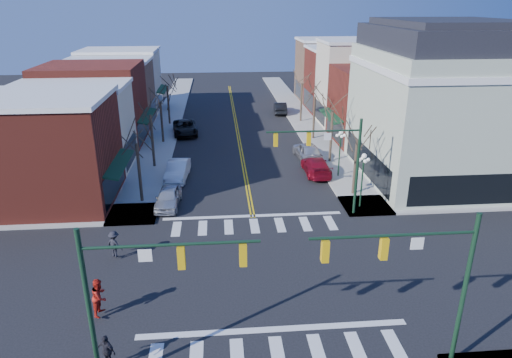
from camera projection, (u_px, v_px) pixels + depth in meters
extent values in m
plane|color=black|center=(263.00, 276.00, 26.05)|extent=(160.00, 160.00, 0.00)
cube|color=#9E9B93|center=(152.00, 163.00, 43.88)|extent=(3.50, 70.00, 0.15)
cube|color=#9E9B93|center=(331.00, 158.00, 45.28)|extent=(3.50, 70.00, 0.15)
cube|color=maroon|center=(43.00, 153.00, 34.26)|extent=(10.00, 8.50, 8.00)
cube|color=beige|center=(73.00, 129.00, 41.54)|extent=(10.00, 7.00, 7.50)
cube|color=maroon|center=(94.00, 105.00, 48.78)|extent=(10.00, 9.00, 8.50)
cube|color=#8A654C|center=(110.00, 94.00, 56.56)|extent=(10.00, 7.50, 7.80)
cube|color=beige|center=(122.00, 82.00, 63.68)|extent=(10.00, 8.00, 8.20)
cube|color=maroon|center=(381.00, 105.00, 49.73)|extent=(10.00, 8.50, 8.00)
cube|color=beige|center=(361.00, 84.00, 56.55)|extent=(10.00, 7.00, 10.00)
cube|color=maroon|center=(344.00, 81.00, 63.78)|extent=(10.00, 8.00, 8.50)
cube|color=#8A654C|center=(331.00, 71.00, 71.11)|extent=(10.00, 8.00, 9.00)
cube|color=#AFBAA1|center=(439.00, 116.00, 38.82)|extent=(12.00, 14.00, 11.00)
cube|color=white|center=(446.00, 67.00, 37.33)|extent=(12.25, 14.25, 0.50)
cube|color=black|center=(451.00, 38.00, 36.49)|extent=(11.40, 13.40, 1.80)
cube|color=black|center=(453.00, 23.00, 36.09)|extent=(9.80, 11.80, 0.60)
cylinder|color=#14331E|center=(90.00, 313.00, 17.29)|extent=(0.20, 0.20, 7.20)
cylinder|color=#14331E|center=(171.00, 245.00, 16.52)|extent=(6.50, 0.12, 0.12)
cube|color=gold|center=(181.00, 258.00, 16.75)|extent=(0.28, 0.28, 0.90)
cube|color=gold|center=(243.00, 255.00, 16.93)|extent=(0.28, 0.28, 0.90)
cylinder|color=#14331E|center=(464.00, 293.00, 18.47)|extent=(0.20, 0.20, 7.20)
cylinder|color=#14331E|center=(394.00, 235.00, 17.19)|extent=(6.50, 0.12, 0.12)
cube|color=gold|center=(384.00, 248.00, 17.36)|extent=(0.28, 0.28, 0.90)
cube|color=gold|center=(325.00, 251.00, 17.18)|extent=(0.28, 0.28, 0.90)
cylinder|color=#14331E|center=(357.00, 169.00, 32.20)|extent=(0.20, 0.20, 7.20)
cylinder|color=#14331E|center=(314.00, 131.00, 30.92)|extent=(6.50, 0.12, 0.12)
cube|color=gold|center=(309.00, 139.00, 31.09)|extent=(0.28, 0.28, 0.90)
cube|color=gold|center=(276.00, 140.00, 30.91)|extent=(0.28, 0.28, 0.90)
cylinder|color=#14331E|center=(362.00, 183.00, 33.87)|extent=(0.12, 0.12, 4.00)
sphere|color=white|center=(364.00, 156.00, 33.08)|extent=(0.36, 0.36, 0.36)
cylinder|color=#14331E|center=(339.00, 156.00, 39.90)|extent=(0.12, 0.12, 4.00)
sphere|color=white|center=(341.00, 132.00, 39.11)|extent=(0.36, 0.36, 0.36)
cylinder|color=#382B21|center=(140.00, 174.00, 34.72)|extent=(0.24, 0.24, 4.76)
cylinder|color=#382B21|center=(152.00, 142.00, 42.09)|extent=(0.24, 0.24, 5.04)
cylinder|color=#382B21|center=(162.00, 123.00, 49.60)|extent=(0.24, 0.24, 4.55)
cylinder|color=#382B21|center=(169.00, 105.00, 56.96)|extent=(0.24, 0.24, 4.90)
cylinder|color=#382B21|center=(355.00, 168.00, 36.09)|extent=(0.24, 0.24, 4.62)
cylinder|color=#382B21|center=(331.00, 137.00, 43.41)|extent=(0.24, 0.24, 5.18)
cylinder|color=#382B21|center=(314.00, 118.00, 50.90)|extent=(0.24, 0.24, 4.83)
cylinder|color=#382B21|center=(301.00, 103.00, 58.29)|extent=(0.24, 0.24, 4.97)
imported|color=#BCBDC1|center=(168.00, 197.00, 34.62)|extent=(2.00, 4.42, 1.47)
imported|color=white|center=(178.00, 170.00, 39.94)|extent=(2.10, 4.97, 1.60)
imported|color=black|center=(185.00, 128.00, 53.33)|extent=(3.31, 6.04, 1.60)
imported|color=maroon|center=(316.00, 166.00, 41.11)|extent=(2.12, 5.21, 1.51)
imported|color=#B6B6BB|center=(307.00, 151.00, 44.97)|extent=(2.47, 5.19, 1.71)
imported|color=black|center=(280.00, 108.00, 63.36)|extent=(1.96, 4.82, 1.55)
imported|color=#B01B12|center=(100.00, 297.00, 22.33)|extent=(0.90, 1.07, 1.97)
imported|color=black|center=(106.00, 351.00, 19.14)|extent=(0.99, 0.80, 1.57)
imported|color=black|center=(114.00, 244.00, 27.42)|extent=(1.26, 1.11, 1.69)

